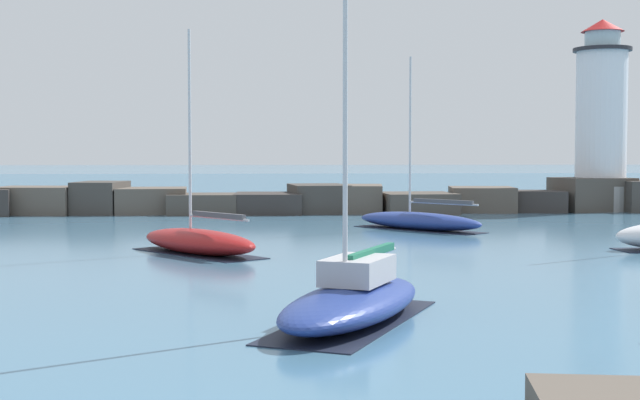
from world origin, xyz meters
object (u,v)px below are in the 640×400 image
Objects in this scene: lighthouse at (601,128)px; sailboat_moored_0 at (198,241)px; sailboat_moored_2 at (353,299)px; sailboat_moored_1 at (419,220)px.

lighthouse is 1.49× the size of sailboat_moored_0.
lighthouse is at bearing 61.23° from sailboat_moored_2.
lighthouse reaches higher than sailboat_moored_1.
sailboat_moored_2 is (-22.49, -40.94, -5.38)m from lighthouse.
sailboat_moored_1 is 26.57m from sailboat_moored_2.
sailboat_moored_2 is at bearing -118.77° from lighthouse.
lighthouse is at bearing 43.36° from sailboat_moored_1.
sailboat_moored_0 is 0.97× the size of sailboat_moored_2.
sailboat_moored_1 is 0.98× the size of sailboat_moored_2.
lighthouse is 37.93m from sailboat_moored_0.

